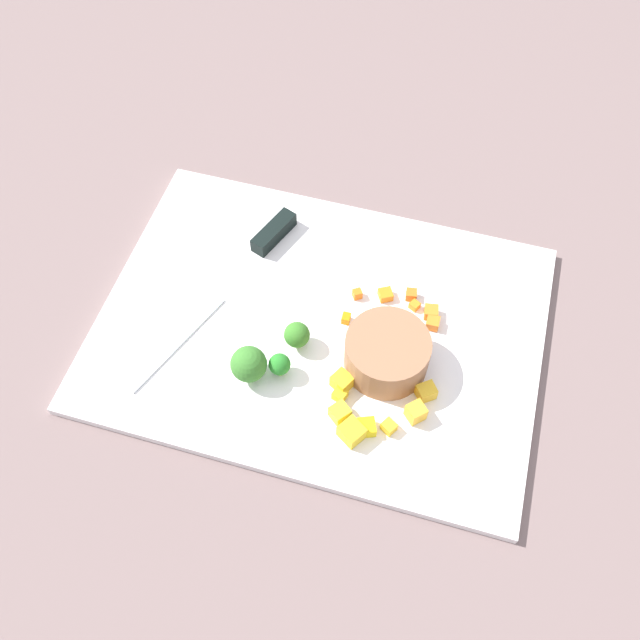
% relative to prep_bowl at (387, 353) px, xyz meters
% --- Properties ---
extents(ground_plane, '(4.00, 4.00, 0.00)m').
position_rel_prep_bowl_xyz_m(ground_plane, '(0.09, -0.03, -0.04)').
color(ground_plane, '#735F5D').
extents(cutting_board, '(0.53, 0.38, 0.01)m').
position_rel_prep_bowl_xyz_m(cutting_board, '(0.09, -0.03, -0.03)').
color(cutting_board, white).
rests_on(cutting_board, ground_plane).
extents(prep_bowl, '(0.10, 0.10, 0.05)m').
position_rel_prep_bowl_xyz_m(prep_bowl, '(0.00, 0.00, 0.00)').
color(prep_bowl, '#966547').
rests_on(prep_bowl, cutting_board).
extents(chef_knife, '(0.13, 0.30, 0.02)m').
position_rel_prep_bowl_xyz_m(chef_knife, '(0.20, -0.09, -0.02)').
color(chef_knife, silver).
rests_on(chef_knife, cutting_board).
extents(carrot_dice_0, '(0.02, 0.02, 0.01)m').
position_rel_prep_bowl_xyz_m(carrot_dice_0, '(-0.04, -0.08, -0.02)').
color(carrot_dice_0, orange).
rests_on(carrot_dice_0, cutting_board).
extents(carrot_dice_1, '(0.01, 0.01, 0.01)m').
position_rel_prep_bowl_xyz_m(carrot_dice_1, '(0.06, -0.04, -0.02)').
color(carrot_dice_1, orange).
rests_on(carrot_dice_1, cutting_board).
extents(carrot_dice_2, '(0.01, 0.01, 0.01)m').
position_rel_prep_bowl_xyz_m(carrot_dice_2, '(-0.01, -0.10, -0.02)').
color(carrot_dice_2, orange).
rests_on(carrot_dice_2, cutting_board).
extents(carrot_dice_3, '(0.02, 0.02, 0.01)m').
position_rel_prep_bowl_xyz_m(carrot_dice_3, '(0.02, -0.09, -0.02)').
color(carrot_dice_3, orange).
rests_on(carrot_dice_3, cutting_board).
extents(carrot_dice_4, '(0.01, 0.01, 0.01)m').
position_rel_prep_bowl_xyz_m(carrot_dice_4, '(0.05, -0.08, -0.02)').
color(carrot_dice_4, orange).
rests_on(carrot_dice_4, cutting_board).
extents(carrot_dice_5, '(0.01, 0.01, 0.01)m').
position_rel_prep_bowl_xyz_m(carrot_dice_5, '(-0.02, -0.09, -0.02)').
color(carrot_dice_5, orange).
rests_on(carrot_dice_5, cutting_board).
extents(carrot_dice_6, '(0.02, 0.02, 0.01)m').
position_rel_prep_bowl_xyz_m(carrot_dice_6, '(-0.04, -0.07, -0.02)').
color(carrot_dice_6, orange).
rests_on(carrot_dice_6, cutting_board).
extents(pepper_dice_0, '(0.03, 0.03, 0.02)m').
position_rel_prep_bowl_xyz_m(pepper_dice_0, '(0.04, 0.04, -0.01)').
color(pepper_dice_0, yellow).
rests_on(pepper_dice_0, cutting_board).
extents(pepper_dice_1, '(0.03, 0.03, 0.02)m').
position_rel_prep_bowl_xyz_m(pepper_dice_1, '(0.03, 0.08, -0.02)').
color(pepper_dice_1, yellow).
rests_on(pepper_dice_1, cutting_board).
extents(pepper_dice_2, '(0.03, 0.03, 0.02)m').
position_rel_prep_bowl_xyz_m(pepper_dice_2, '(-0.05, 0.06, -0.01)').
color(pepper_dice_2, yellow).
rests_on(pepper_dice_2, cutting_board).
extents(pepper_dice_3, '(0.03, 0.03, 0.02)m').
position_rel_prep_bowl_xyz_m(pepper_dice_3, '(-0.05, 0.03, -0.01)').
color(pepper_dice_3, yellow).
rests_on(pepper_dice_3, cutting_board).
extents(pepper_dice_4, '(0.02, 0.02, 0.01)m').
position_rel_prep_bowl_xyz_m(pepper_dice_4, '(-0.02, 0.08, -0.02)').
color(pepper_dice_4, yellow).
rests_on(pepper_dice_4, cutting_board).
extents(pepper_dice_5, '(0.03, 0.03, 0.02)m').
position_rel_prep_bowl_xyz_m(pepper_dice_5, '(0.02, 0.10, -0.01)').
color(pepper_dice_5, yellow).
rests_on(pepper_dice_5, cutting_board).
extents(pepper_dice_6, '(0.02, 0.02, 0.01)m').
position_rel_prep_bowl_xyz_m(pepper_dice_6, '(0.04, 0.06, -0.02)').
color(pepper_dice_6, yellow).
rests_on(pepper_dice_6, cutting_board).
extents(pepper_dice_7, '(0.02, 0.02, 0.01)m').
position_rel_prep_bowl_xyz_m(pepper_dice_7, '(0.00, 0.09, -0.02)').
color(pepper_dice_7, yellow).
rests_on(pepper_dice_7, cutting_board).
extents(broccoli_floret_0, '(0.04, 0.04, 0.05)m').
position_rel_prep_bowl_xyz_m(broccoli_floret_0, '(0.15, 0.06, 0.00)').
color(broccoli_floret_0, '#94BD58').
rests_on(broccoli_floret_0, cutting_board).
extents(broccoli_floret_1, '(0.03, 0.03, 0.03)m').
position_rel_prep_bowl_xyz_m(broccoli_floret_1, '(0.11, 0.05, -0.00)').
color(broccoli_floret_1, '#93C15B').
rests_on(broccoli_floret_1, cutting_board).
extents(broccoli_floret_2, '(0.03, 0.03, 0.04)m').
position_rel_prep_bowl_xyz_m(broccoli_floret_2, '(0.11, 0.00, -0.00)').
color(broccoli_floret_2, '#94BC60').
rests_on(broccoli_floret_2, cutting_board).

